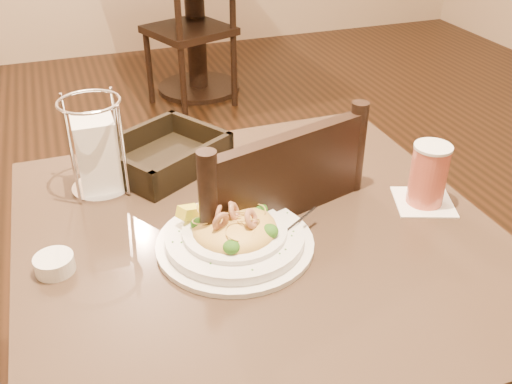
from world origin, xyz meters
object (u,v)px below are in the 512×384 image
object	(u,v)px
dining_chair_far	(193,24)
napkin_caddy	(97,152)
dining_chair_near	(250,271)
butter_ramekin	(54,264)
pasta_bowl	(235,234)
bread_basket	(165,157)
background_table	(195,11)
side_plate	(298,167)
drink_glass	(428,175)
main_table	(259,321)

from	to	relation	value
dining_chair_far	napkin_caddy	distance (m)	2.18
dining_chair_near	butter_ramekin	world-z (taller)	dining_chair_near
pasta_bowl	dining_chair_near	bearing A→B (deg)	63.43
bread_basket	pasta_bowl	bearing A→B (deg)	-80.33
dining_chair_near	dining_chair_far	xyz separation A→B (m)	(0.40, 2.15, 0.00)
background_table	dining_chair_far	bearing A→B (deg)	-105.93
bread_basket	dining_chair_far	bearing A→B (deg)	74.37
pasta_bowl	side_plate	distance (m)	0.32
background_table	pasta_bowl	bearing A→B (deg)	-102.44
drink_glass	napkin_caddy	bearing A→B (deg)	155.52
pasta_bowl	side_plate	xyz separation A→B (m)	(0.23, 0.23, -0.02)
pasta_bowl	background_table	bearing A→B (deg)	77.56
pasta_bowl	drink_glass	distance (m)	0.42
butter_ramekin	napkin_caddy	bearing A→B (deg)	66.71
drink_glass	napkin_caddy	distance (m)	0.68
background_table	side_plate	world-z (taller)	side_plate
main_table	side_plate	bearing A→B (deg)	50.69
pasta_bowl	side_plate	world-z (taller)	pasta_bowl
dining_chair_far	butter_ramekin	distance (m)	2.45
drink_glass	butter_ramekin	bearing A→B (deg)	177.96
drink_glass	side_plate	world-z (taller)	drink_glass
drink_glass	background_table	bearing A→B (deg)	86.51
bread_basket	butter_ramekin	size ratio (longest dim) A/B	4.64
napkin_caddy	butter_ramekin	bearing A→B (deg)	-113.29
side_plate	bread_basket	bearing A→B (deg)	157.87
main_table	dining_chair_near	size ratio (longest dim) A/B	0.97
dining_chair_near	butter_ramekin	size ratio (longest dim) A/B	13.51
dining_chair_near	drink_glass	bearing A→B (deg)	134.67
drink_glass	bread_basket	size ratio (longest dim) A/B	0.47
dining_chair_far	side_plate	size ratio (longest dim) A/B	5.81
bread_basket	side_plate	world-z (taller)	bread_basket
background_table	drink_glass	xyz separation A→B (m)	(-0.16, -2.58, 0.30)
dining_chair_near	drink_glass	world-z (taller)	dining_chair_near
dining_chair_far	napkin_caddy	xyz separation A→B (m)	(-0.70, -2.04, 0.32)
main_table	bread_basket	bearing A→B (deg)	109.83
pasta_bowl	napkin_caddy	size ratio (longest dim) A/B	1.55
drink_glass	butter_ramekin	size ratio (longest dim) A/B	2.18
dining_chair_far	butter_ramekin	bearing A→B (deg)	49.66
dining_chair_near	bread_basket	xyz separation A→B (m)	(-0.15, 0.16, 0.26)
drink_glass	side_plate	bearing A→B (deg)	130.79
napkin_caddy	pasta_bowl	bearing A→B (deg)	-54.78
main_table	napkin_caddy	xyz separation A→B (m)	(-0.26, 0.27, 0.32)
drink_glass	napkin_caddy	world-z (taller)	napkin_caddy
drink_glass	dining_chair_far	bearing A→B (deg)	87.95
dining_chair_near	pasta_bowl	world-z (taller)	dining_chair_near
main_table	background_table	world-z (taller)	same
main_table	dining_chair_far	distance (m)	2.35
drink_glass	butter_ramekin	world-z (taller)	drink_glass
dining_chair_far	drink_glass	distance (m)	2.35
pasta_bowl	butter_ramekin	bearing A→B (deg)	173.52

